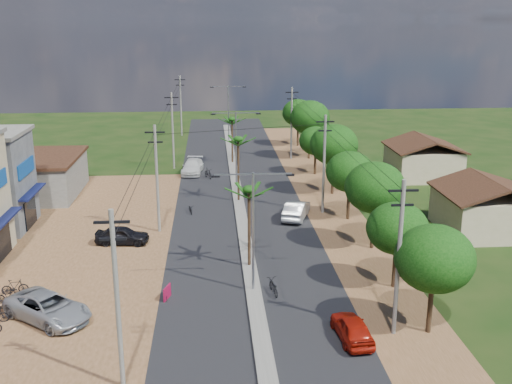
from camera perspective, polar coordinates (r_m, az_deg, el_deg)
ground at (r=39.47m, az=-0.26°, el=-9.46°), size 160.00×160.00×0.00m
road at (r=53.36m, az=-1.41°, el=-2.48°), size 12.00×110.00×0.04m
median at (r=56.19m, az=-1.57°, el=-1.44°), size 1.00×90.00×0.18m
dirt_lot_west at (r=48.37m, az=-19.08°, el=-5.42°), size 18.00×46.00×0.04m
dirt_shoulder_east at (r=54.43m, az=7.57°, el=-2.25°), size 5.00×90.00×0.03m
low_shed at (r=64.12m, az=-20.96°, el=1.44°), size 10.40×10.40×3.95m
house_east_near at (r=52.84m, az=21.09°, el=-1.08°), size 7.60×7.50×4.60m
house_east_far at (r=69.29m, az=15.64°, el=3.32°), size 7.60×7.50×4.60m
tree_east_a at (r=34.25m, az=16.63°, el=-6.10°), size 4.40×4.40×6.37m
tree_east_b at (r=39.60m, az=13.30°, el=-3.39°), size 4.00×4.00×5.83m
tree_east_c at (r=45.88m, az=11.27°, el=0.41°), size 4.60×4.60×6.83m
tree_east_d at (r=52.48m, az=8.92°, el=1.92°), size 4.20×4.20×6.13m
tree_east_e at (r=59.98m, az=7.43°, el=4.50°), size 4.80×4.80×7.14m
tree_east_f at (r=67.84m, az=5.72°, el=4.87°), size 3.80×3.80×5.52m
tree_east_g at (r=75.46m, az=5.15°, el=7.07°), size 5.00×5.00×7.38m
tree_east_h at (r=83.32m, az=4.04°, el=7.53°), size 4.40×4.40×6.52m
palm_median_near at (r=41.23m, az=-0.67°, el=-0.08°), size 2.00×2.00×6.15m
palm_median_mid at (r=56.67m, az=-1.71°, el=4.78°), size 2.00×2.00×6.55m
palm_median_far at (r=72.52m, az=-2.30°, el=6.77°), size 2.00×2.00×5.85m
streetlight_near at (r=37.65m, az=-0.27°, el=-2.88°), size 5.10×0.18×8.00m
streetlight_mid at (r=61.79m, az=-1.92°, el=4.68°), size 5.10×0.18×8.00m
streetlight_far at (r=86.42m, az=-2.65°, el=7.96°), size 5.10×0.18×8.00m
utility_pole_w_a at (r=28.67m, az=-13.10°, el=-9.71°), size 1.60×0.24×9.00m
utility_pole_w_b at (r=49.28m, az=-9.42°, el=1.47°), size 1.60×0.24×9.00m
utility_pole_w_c at (r=70.73m, az=-7.94°, el=5.97°), size 1.60×0.24×9.00m
utility_pole_w_d at (r=91.45m, az=-7.18°, el=8.29°), size 1.60×0.24×9.00m
utility_pole_e_a at (r=33.50m, az=13.45°, el=-5.87°), size 1.60×0.24×9.00m
utility_pole_e_b at (r=53.89m, az=6.50°, el=2.85°), size 1.60×0.24×9.00m
utility_pole_e_c at (r=75.20m, az=3.40°, el=6.70°), size 1.60×0.24×9.00m
car_red_near at (r=34.16m, az=9.14°, el=-12.72°), size 1.94×4.13×1.36m
car_silver_mid at (r=53.10m, az=3.87°, el=-1.73°), size 3.18×5.08×1.58m
car_white_far at (r=68.95m, az=-6.06°, el=2.38°), size 2.67×5.45×1.53m
car_parked_silver at (r=37.68m, az=-19.19°, el=-10.41°), size 6.08×5.54×1.58m
car_parked_dark at (r=48.24m, az=-12.62°, el=-4.08°), size 4.30×2.06×1.42m
moto_rider_east at (r=38.94m, az=1.66°, el=-9.06°), size 0.93×1.91×0.96m
moto_rider_west_a at (r=54.81m, az=-6.25°, el=-1.64°), size 0.79×1.60×0.81m
moto_rider_west_b at (r=66.69m, az=-4.59°, el=1.77°), size 1.21×1.92×1.12m
roadside_sign at (r=38.66m, az=-8.46°, el=-9.48°), size 0.42×1.06×0.92m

